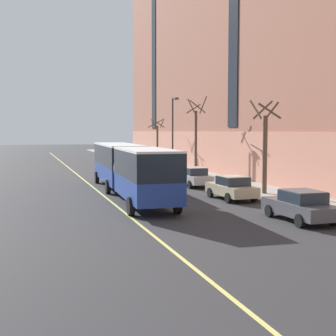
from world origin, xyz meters
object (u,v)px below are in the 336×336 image
object	(u,v)px
street_tree_far_uptown	(196,136)
street_tree_far_downtown	(157,141)
parked_car_champagne_2	(232,188)
parked_car_white_7	(139,162)
city_bus	(128,166)
parked_car_green_5	(127,159)
street_tree_mid_block	(265,145)
fire_hydrant	(161,167)
parked_car_silver_4	(194,177)
parked_car_red_3	(154,166)
street_lamp	(173,128)
parked_car_darkgray_1	(301,206)

from	to	relation	value
street_tree_far_uptown	street_tree_far_downtown	xyz separation A→B (m)	(0.00, 13.54, -0.72)
parked_car_champagne_2	parked_car_white_7	size ratio (longest dim) A/B	1.02
city_bus	street_tree_far_downtown	bearing A→B (deg)	69.45
parked_car_green_5	street_tree_mid_block	size ratio (longest dim) A/B	0.72
parked_car_champagne_2	fire_hydrant	distance (m)	22.08
parked_car_silver_4	street_tree_far_downtown	distance (m)	20.96
street_tree_mid_block	street_tree_far_downtown	bearing A→B (deg)	89.94
parked_car_champagne_2	street_tree_far_downtown	xyz separation A→B (m)	(3.03, 28.17, 2.45)
parked_car_green_5	parked_car_red_3	bearing A→B (deg)	-90.05
parked_car_green_5	street_tree_far_uptown	xyz separation A→B (m)	(2.91, -17.74, 3.17)
parked_car_champagne_2	parked_car_green_5	bearing A→B (deg)	89.80
parked_car_green_5	fire_hydrant	bearing A→B (deg)	-81.12
parked_car_white_7	street_tree_far_uptown	xyz separation A→B (m)	(2.95, -10.92, 3.17)
city_bus	street_tree_mid_block	xyz separation A→B (m)	(8.97, -3.03, 1.47)
street_tree_mid_block	street_lamp	bearing A→B (deg)	93.94
street_tree_mid_block	parked_car_darkgray_1	bearing A→B (deg)	-107.95
city_bus	parked_car_darkgray_1	size ratio (longest dim) A/B	4.25
parked_car_darkgray_1	fire_hydrant	bearing A→B (deg)	86.91
parked_car_champagne_2	street_lamp	bearing A→B (deg)	84.22
street_lamp	street_tree_mid_block	bearing A→B (deg)	-86.06
street_tree_far_downtown	street_lamp	distance (m)	10.29
parked_car_darkgray_1	street_tree_mid_block	bearing A→B (deg)	72.05
parked_car_green_5	street_tree_far_uptown	distance (m)	18.25
parked_car_champagne_2	parked_car_silver_4	size ratio (longest dim) A/B	1.00
parked_car_red_3	parked_car_green_5	world-z (taller)	same
parked_car_darkgray_1	street_tree_far_uptown	world-z (taller)	street_tree_far_uptown
street_tree_far_uptown	parked_car_silver_4	bearing A→B (deg)	-111.97
parked_car_champagne_2	street_tree_mid_block	bearing A→B (deg)	20.88
parked_car_red_3	parked_car_silver_4	distance (m)	11.88
street_tree_far_uptown	parked_car_darkgray_1	bearing A→B (deg)	-97.39
parked_car_white_7	street_lamp	xyz separation A→B (m)	(1.75, -7.48, 4.01)
street_lamp	parked_car_red_3	bearing A→B (deg)	141.78
parked_car_silver_4	parked_car_green_5	distance (m)	24.82
city_bus	street_lamp	xyz separation A→B (m)	(7.80, 13.90, 2.78)
parked_car_white_7	street_tree_mid_block	bearing A→B (deg)	-83.19
parked_car_red_3	fire_hydrant	world-z (taller)	parked_car_red_3
parked_car_white_7	fire_hydrant	distance (m)	3.92
parked_car_darkgray_1	street_tree_far_downtown	distance (m)	36.09
parked_car_red_3	street_tree_far_uptown	size ratio (longest dim) A/B	0.60
fire_hydrant	parked_car_red_3	bearing A→B (deg)	-122.20
parked_car_green_5	street_tree_far_downtown	distance (m)	5.66
city_bus	parked_car_darkgray_1	distance (m)	13.42
city_bus	street_tree_far_uptown	xyz separation A→B (m)	(9.00, 10.46, 1.94)
parked_car_darkgray_1	street_tree_far_downtown	bearing A→B (deg)	85.38
city_bus	parked_car_silver_4	bearing A→B (deg)	28.81
street_tree_far_downtown	fire_hydrant	world-z (taller)	street_tree_far_downtown
parked_car_green_5	parked_car_white_7	distance (m)	6.82
street_tree_mid_block	street_tree_far_uptown	bearing A→B (deg)	89.88
city_bus	street_lamp	size ratio (longest dim) A/B	2.53
street_tree_mid_block	street_tree_far_downtown	xyz separation A→B (m)	(0.03, 27.03, -0.25)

